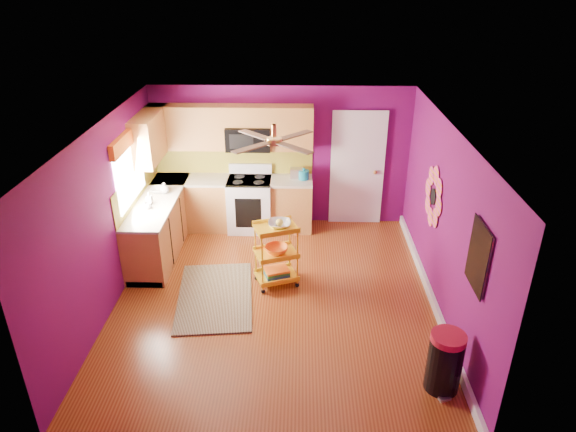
{
  "coord_description": "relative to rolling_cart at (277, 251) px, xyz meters",
  "views": [
    {
      "loc": [
        0.34,
        -6.09,
        4.32
      ],
      "look_at": [
        0.17,
        0.4,
        1.12
      ],
      "focal_mm": 32.0,
      "sensor_mm": 36.0,
      "label": 1
    }
  ],
  "objects": [
    {
      "name": "soap_bottle_b",
      "position": [
        -1.89,
        1.18,
        0.48
      ],
      "size": [
        0.15,
        0.15,
        0.19
      ],
      "primitive_type": "imported",
      "color": "white",
      "rests_on": "lower_cabinets"
    },
    {
      "name": "teal_kettle",
      "position": [
        0.39,
        1.85,
        0.47
      ],
      "size": [
        0.18,
        0.18,
        0.21
      ],
      "color": "#137A91",
      "rests_on": "lower_cabinets"
    },
    {
      "name": "left_window",
      "position": [
        -2.23,
        0.68,
        1.19
      ],
      "size": [
        0.08,
        1.35,
        1.08
      ],
      "color": "white",
      "rests_on": "ground"
    },
    {
      "name": "shag_rug",
      "position": [
        -0.88,
        -0.37,
        -0.54
      ],
      "size": [
        1.21,
        1.8,
        0.02
      ],
      "primitive_type": "cube",
      "rotation": [
        0.0,
        0.0,
        0.1
      ],
      "color": "black",
      "rests_on": "ground"
    },
    {
      "name": "ceiling_fan",
      "position": [
        -0.01,
        -0.17,
        1.74
      ],
      "size": [
        1.01,
        1.01,
        0.26
      ],
      "color": "#BF8C3F",
      "rests_on": "ground"
    },
    {
      "name": "rolling_cart",
      "position": [
        0.0,
        0.0,
        0.0
      ],
      "size": [
        0.7,
        0.61,
        1.07
      ],
      "color": "yellow",
      "rests_on": "ground"
    },
    {
      "name": "soap_bottle_a",
      "position": [
        -2.02,
        0.76,
        0.49
      ],
      "size": [
        0.09,
        0.09,
        0.2
      ],
      "primitive_type": "imported",
      "color": "#EA3F72",
      "rests_on": "lower_cabinets"
    },
    {
      "name": "electric_range",
      "position": [
        -0.56,
        1.8,
        -0.07
      ],
      "size": [
        0.76,
        0.66,
        1.13
      ],
      "color": "white",
      "rests_on": "ground"
    },
    {
      "name": "counter_cup",
      "position": [
        -2.0,
        0.59,
        0.44
      ],
      "size": [
        0.12,
        0.12,
        0.1
      ],
      "primitive_type": "imported",
      "color": "white",
      "rests_on": "lower_cabinets"
    },
    {
      "name": "panel_door",
      "position": [
        1.34,
        2.1,
        0.47
      ],
      "size": [
        0.95,
        0.11,
        2.15
      ],
      "color": "white",
      "rests_on": "ground"
    },
    {
      "name": "trash_can",
      "position": [
        1.95,
        -2.06,
        -0.18
      ],
      "size": [
        0.5,
        0.5,
        0.74
      ],
      "color": "black",
      "rests_on": "ground"
    },
    {
      "name": "upper_cabinetry",
      "position": [
        -1.25,
        1.8,
        1.25
      ],
      "size": [
        2.8,
        2.3,
        1.26
      ],
      "color": "#9C612A",
      "rests_on": "ground"
    },
    {
      "name": "room_envelope",
      "position": [
        0.02,
        -0.37,
        1.08
      ],
      "size": [
        4.54,
        5.04,
        2.52
      ],
      "color": "#620B53",
      "rests_on": "ground"
    },
    {
      "name": "lower_cabinets",
      "position": [
        -1.36,
        1.44,
        -0.12
      ],
      "size": [
        2.81,
        2.31,
        0.94
      ],
      "color": "#9C612A",
      "rests_on": "ground"
    },
    {
      "name": "ground",
      "position": [
        -0.01,
        -0.37,
        -0.55
      ],
      "size": [
        5.0,
        5.0,
        0.0
      ],
      "primitive_type": "plane",
      "color": "#652C0F",
      "rests_on": "ground"
    },
    {
      "name": "right_wall_art",
      "position": [
        2.22,
        -0.71,
        0.89
      ],
      "size": [
        0.04,
        2.74,
        1.04
      ],
      "color": "black",
      "rests_on": "ground"
    },
    {
      "name": "counter_dish",
      "position": [
        -1.99,
        1.23,
        0.42
      ],
      "size": [
        0.28,
        0.28,
        0.07
      ],
      "primitive_type": "imported",
      "color": "white",
      "rests_on": "lower_cabinets"
    },
    {
      "name": "toaster",
      "position": [
        0.26,
        1.9,
        0.48
      ],
      "size": [
        0.22,
        0.15,
        0.18
      ],
      "primitive_type": "cube",
      "color": "beige",
      "rests_on": "lower_cabinets"
    }
  ]
}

